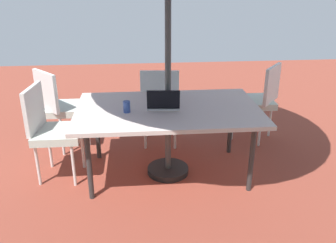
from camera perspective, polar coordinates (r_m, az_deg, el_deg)
name	(u,v)px	position (r m, az deg, el deg)	size (l,w,h in m)	color
ground_plane	(168,173)	(3.95, 0.00, -8.12)	(10.00, 10.00, 0.02)	brown
dining_table	(168,112)	(3.64, 0.00, 1.44)	(1.83, 1.12, 0.74)	silver
chair_south	(160,102)	(4.34, -1.26, 3.01)	(0.47, 0.48, 0.98)	silver
chair_east	(51,128)	(3.82, -17.92, -0.95)	(0.49, 0.48, 0.98)	silver
chair_southeast	(60,105)	(4.45, -16.70, 2.54)	(0.59, 0.59, 0.98)	silver
chair_southwest	(259,98)	(4.63, 14.10, 3.60)	(0.58, 0.58, 0.98)	silver
laptop	(163,104)	(3.59, -0.73, 2.80)	(0.34, 0.27, 0.21)	#B7B7BC
cup	(127,107)	(3.51, -6.52, 2.33)	(0.07, 0.07, 0.11)	#334C99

